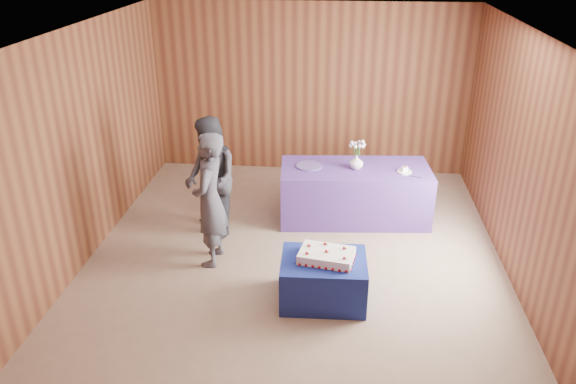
# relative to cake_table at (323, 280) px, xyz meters

# --- Properties ---
(ground) EXTENTS (6.00, 6.00, 0.00)m
(ground) POSITION_rel_cake_table_xyz_m (-0.38, 0.70, -0.25)
(ground) COLOR gray
(ground) RESTS_ON ground
(room_shell) EXTENTS (5.04, 6.04, 2.72)m
(room_shell) POSITION_rel_cake_table_xyz_m (-0.38, 0.70, 1.55)
(room_shell) COLOR brown
(room_shell) RESTS_ON ground
(cake_table) EXTENTS (0.92, 0.73, 0.50)m
(cake_table) POSITION_rel_cake_table_xyz_m (0.00, 0.00, 0.00)
(cake_table) COLOR navy
(cake_table) RESTS_ON ground
(serving_table) EXTENTS (2.07, 1.06, 0.75)m
(serving_table) POSITION_rel_cake_table_xyz_m (0.34, 1.97, 0.12)
(serving_table) COLOR #52338E
(serving_table) RESTS_ON ground
(sheet_cake) EXTENTS (0.64, 0.49, 0.14)m
(sheet_cake) POSITION_rel_cake_table_xyz_m (0.03, 0.00, 0.30)
(sheet_cake) COLOR white
(sheet_cake) RESTS_ON cake_table
(vase) EXTENTS (0.23, 0.23, 0.19)m
(vase) POSITION_rel_cake_table_xyz_m (0.35, 1.94, 0.60)
(vase) COLOR silver
(vase) RESTS_ON serving_table
(flower_spray) EXTENTS (0.22, 0.21, 0.17)m
(flower_spray) POSITION_rel_cake_table_xyz_m (0.35, 1.94, 0.83)
(flower_spray) COLOR #296327
(flower_spray) RESTS_ON vase
(platter) EXTENTS (0.43, 0.43, 0.02)m
(platter) POSITION_rel_cake_table_xyz_m (-0.28, 1.95, 0.51)
(platter) COLOR #554890
(platter) RESTS_ON serving_table
(plate) EXTENTS (0.24, 0.24, 0.01)m
(plate) POSITION_rel_cake_table_xyz_m (0.98, 1.88, 0.51)
(plate) COLOR white
(plate) RESTS_ON serving_table
(cake_slice) EXTENTS (0.09, 0.08, 0.09)m
(cake_slice) POSITION_rel_cake_table_xyz_m (0.98, 1.88, 0.55)
(cake_slice) COLOR white
(cake_slice) RESTS_ON plate
(knife) EXTENTS (0.25, 0.10, 0.00)m
(knife) POSITION_rel_cake_table_xyz_m (1.06, 1.74, 0.50)
(knife) COLOR silver
(knife) RESTS_ON serving_table
(guest_left) EXTENTS (0.40, 0.60, 1.63)m
(guest_left) POSITION_rel_cake_table_xyz_m (-1.35, 0.66, 0.56)
(guest_left) COLOR #3F3D48
(guest_left) RESTS_ON ground
(guest_right) EXTENTS (0.92, 0.97, 1.59)m
(guest_right) POSITION_rel_cake_table_xyz_m (-1.49, 1.32, 0.54)
(guest_right) COLOR #2E2F38
(guest_right) RESTS_ON ground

